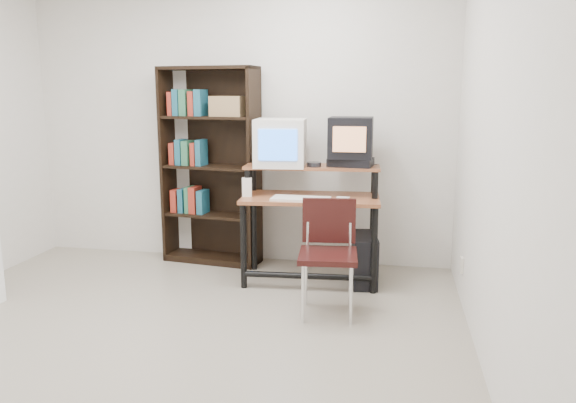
% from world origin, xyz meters
% --- Properties ---
extents(floor, '(4.00, 4.00, 0.01)m').
position_xyz_m(floor, '(0.00, 0.00, -0.01)').
color(floor, '#A19785').
rests_on(floor, ground).
extents(back_wall, '(4.00, 0.01, 2.60)m').
position_xyz_m(back_wall, '(0.00, 2.00, 1.30)').
color(back_wall, silver).
rests_on(back_wall, floor).
extents(right_wall, '(0.01, 4.00, 2.60)m').
position_xyz_m(right_wall, '(2.00, 0.00, 1.30)').
color(right_wall, silver).
rests_on(right_wall, floor).
extents(computer_desk, '(1.18, 0.65, 0.98)m').
position_xyz_m(computer_desk, '(0.78, 1.46, 0.68)').
color(computer_desk, brown).
rests_on(computer_desk, floor).
extents(crt_monitor, '(0.46, 0.47, 0.40)m').
position_xyz_m(crt_monitor, '(0.50, 1.56, 1.17)').
color(crt_monitor, silver).
rests_on(crt_monitor, computer_desk).
extents(vcr, '(0.39, 0.30, 0.08)m').
position_xyz_m(vcr, '(1.10, 1.57, 1.01)').
color(vcr, black).
rests_on(vcr, computer_desk).
extents(crt_tv, '(0.36, 0.36, 0.34)m').
position_xyz_m(crt_tv, '(1.09, 1.60, 1.22)').
color(crt_tv, black).
rests_on(crt_tv, vcr).
extents(cd_spindle, '(0.13, 0.13, 0.05)m').
position_xyz_m(cd_spindle, '(0.80, 1.48, 0.99)').
color(cd_spindle, '#26262B').
rests_on(cd_spindle, computer_desk).
extents(keyboard, '(0.48, 0.23, 0.03)m').
position_xyz_m(keyboard, '(0.72, 1.28, 0.74)').
color(keyboard, silver).
rests_on(keyboard, computer_desk).
extents(mousepad, '(0.23, 0.19, 0.01)m').
position_xyz_m(mousepad, '(1.07, 1.34, 0.72)').
color(mousepad, black).
rests_on(mousepad, computer_desk).
extents(mouse, '(0.11, 0.07, 0.03)m').
position_xyz_m(mouse, '(1.06, 1.35, 0.74)').
color(mouse, white).
rests_on(mouse, mousepad).
extents(desk_speaker, '(0.10, 0.09, 0.17)m').
position_xyz_m(desk_speaker, '(0.25, 1.36, 0.80)').
color(desk_speaker, silver).
rests_on(desk_speaker, computer_desk).
extents(pc_tower, '(0.26, 0.47, 0.42)m').
position_xyz_m(pc_tower, '(1.23, 1.45, 0.21)').
color(pc_tower, black).
rests_on(pc_tower, floor).
extents(school_chair, '(0.45, 0.45, 0.83)m').
position_xyz_m(school_chair, '(1.01, 0.80, 0.51)').
color(school_chair, black).
rests_on(school_chair, floor).
extents(bookshelf, '(0.94, 0.42, 1.82)m').
position_xyz_m(bookshelf, '(-0.22, 1.86, 0.93)').
color(bookshelf, black).
rests_on(bookshelf, floor).
extents(wall_outlet, '(0.02, 0.08, 0.12)m').
position_xyz_m(wall_outlet, '(1.99, 1.15, 0.30)').
color(wall_outlet, beige).
rests_on(wall_outlet, right_wall).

